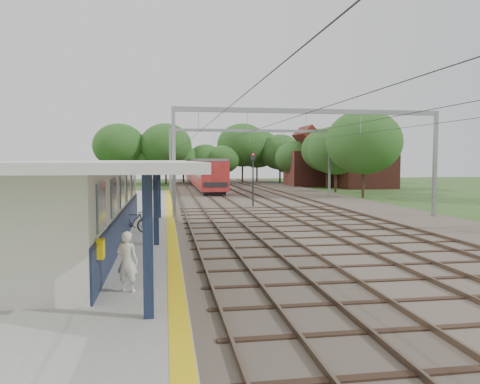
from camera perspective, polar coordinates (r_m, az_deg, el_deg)
ground at (r=14.93m, az=13.15°, el=-11.06°), size 160.00×160.00×0.00m
ballast_bed at (r=44.52m, az=3.28°, el=-0.91°), size 18.00×90.00×0.10m
platform at (r=27.65m, az=-13.16°, el=-3.75°), size 5.00×52.00×0.35m
yellow_stripe at (r=27.55m, az=-8.49°, el=-3.34°), size 0.45×52.00×0.01m
station_building at (r=20.69m, az=-18.43°, el=-1.22°), size 3.41×18.00×3.40m
canopy at (r=19.46m, az=-15.79°, el=3.24°), size 6.40×20.00×3.44m
rail_tracks at (r=44.05m, az=0.11°, el=-0.79°), size 11.80×88.00×0.15m
catenary_system at (r=39.66m, az=3.91°, el=6.39°), size 17.22×88.00×7.00m
tree_band at (r=71.08m, az=-1.52°, el=4.86°), size 31.72×30.88×8.82m
house_near at (r=64.99m, az=15.02°, el=3.10°), size 7.00×6.12×7.89m
house_far at (r=68.78m, az=9.16°, el=3.44°), size 8.00×6.12×8.66m
person at (r=12.86m, az=-13.58°, el=-8.21°), size 0.69×0.57×1.62m
bicycle at (r=22.92m, az=-12.95°, el=-3.54°), size 1.85×0.94×1.07m
train at (r=65.27m, az=-4.68°, el=2.48°), size 2.92×36.30×3.83m
signal_post at (r=37.02m, az=1.60°, el=2.30°), size 0.34×0.30×4.37m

